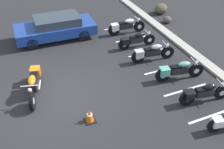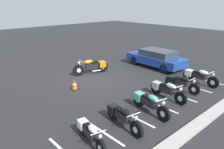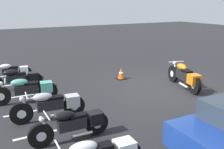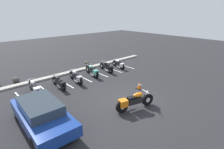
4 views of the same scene
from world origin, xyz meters
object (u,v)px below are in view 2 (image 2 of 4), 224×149
Objects in this scene: parked_bike_2 at (166,90)px; parked_bike_5 at (90,132)px; motorcycle_orange_featured at (93,66)px; parked_bike_1 at (180,82)px; parked_bike_3 at (149,102)px; traffic_cone at (75,85)px; parked_bike_4 at (122,116)px; car_blue at (156,58)px; parked_bike_0 at (199,76)px.

parked_bike_2 is 4.97m from parked_bike_5.
motorcycle_orange_featured is 5.74m from parked_bike_1.
parked_bike_3 is at bearing 101.08° from parked_bike_5.
parked_bike_1 is 3.92× the size of traffic_cone.
parked_bike_2 is 1.03× the size of parked_bike_4.
car_blue is at bearing 124.33° from parked_bike_5.
traffic_cone is (4.15, -3.94, -0.19)m from parked_bike_1.
parked_bike_0 is 1.15× the size of parked_bike_5.
parked_bike_0 is 4.18× the size of traffic_cone.
traffic_cone is (0.92, -4.36, -0.22)m from parked_bike_3.
parked_bike_3 is (4.90, 0.22, 0.00)m from parked_bike_0.
parked_bike_3 is 1.04× the size of parked_bike_4.
parked_bike_1 is 4.91m from parked_bike_4.
car_blue reaches higher than parked_bike_1.
parked_bike_1 reaches higher than traffic_cone.
parked_bike_1 is 3.26m from parked_bike_3.
parked_bike_4 is 1.11× the size of parked_bike_5.
parked_bike_5 is at bearing -83.98° from parked_bike_0.
parked_bike_4 is (3.17, 5.94, -0.06)m from motorcycle_orange_featured.
parked_bike_4 is (1.65, 0.04, -0.02)m from parked_bike_3.
parked_bike_0 is at bearing 85.61° from parked_bike_1.
parked_bike_3 is 4.19× the size of traffic_cone.
parked_bike_1 is 6.43m from parked_bike_5.
parked_bike_0 is 1.68m from parked_bike_1.
motorcycle_orange_featured is 1.24× the size of parked_bike_5.
parked_bike_1 is 4.43m from car_blue.
parked_bike_0 reaches higher than parked_bike_2.
parked_bike_4 is at bearing -79.01° from parked_bike_3.
motorcycle_orange_featured is 6.61m from parked_bike_0.
motorcycle_orange_featured reaches higher than parked_bike_3.
parked_bike_4 is at bearing -77.37° from parked_bike_2.
car_blue is at bearing 176.71° from traffic_cone.
parked_bike_2 is 0.50× the size of car_blue.
car_blue is (-2.63, -3.55, 0.24)m from parked_bike_1.
parked_bike_2 is at bearing 104.44° from parked_bike_5.
parked_bike_2 is 0.99× the size of parked_bike_3.
parked_bike_3 reaches higher than parked_bike_4.
car_blue is at bearing 169.82° from parked_bike_0.
car_blue is (-7.52, -4.01, 0.23)m from parked_bike_4.
parked_bike_0 is at bearing 100.98° from parked_bike_4.
car_blue is (-4.09, -3.66, 0.22)m from parked_bike_2.
parked_bike_0 reaches higher than parked_bike_4.
car_blue is 6.81m from traffic_cone.
parked_bike_5 is 3.63× the size of traffic_cone.
motorcycle_orange_featured is at bearing -160.39° from parked_bike_1.
car_blue is (-5.86, -3.97, 0.21)m from parked_bike_3.
parked_bike_3 is 7.08m from car_blue.
parked_bike_4 is (3.42, 0.35, -0.01)m from parked_bike_2.
parked_bike_2 reaches higher than parked_bike_4.
parked_bike_2 is at bearing 133.96° from car_blue.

